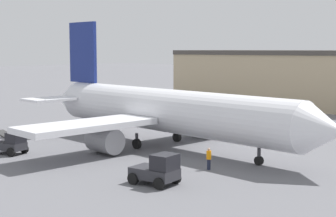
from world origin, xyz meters
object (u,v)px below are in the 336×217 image
object	(u,v)px
airplane	(161,110)
baggage_tug	(158,170)
belt_loader_truck	(11,143)
ground_crew_worker	(209,158)

from	to	relation	value
airplane	baggage_tug	distance (m)	13.90
baggage_tug	belt_loader_truck	bearing A→B (deg)	177.54
airplane	belt_loader_truck	xyz separation A→B (m)	(-7.57, -10.84, -2.36)
belt_loader_truck	baggage_tug	bearing A→B (deg)	-10.11
belt_loader_truck	ground_crew_worker	bearing A→B (deg)	8.85
ground_crew_worker	belt_loader_truck	xyz separation A→B (m)	(-16.34, -5.75, 0.06)
baggage_tug	belt_loader_truck	size ratio (longest dim) A/B	1.09
baggage_tug	ground_crew_worker	bearing A→B (deg)	84.74
baggage_tug	airplane	bearing A→B (deg)	125.63
baggage_tug	belt_loader_truck	xyz separation A→B (m)	(-16.11, -0.12, -0.06)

